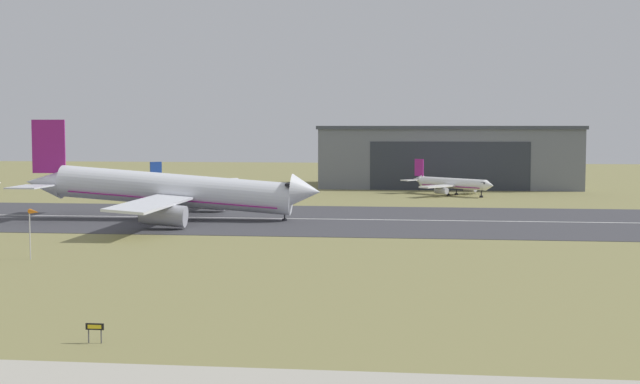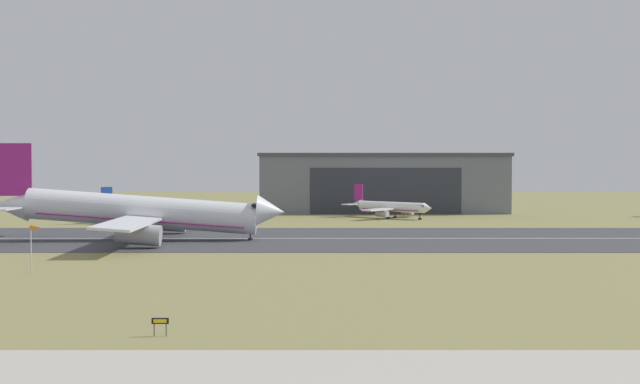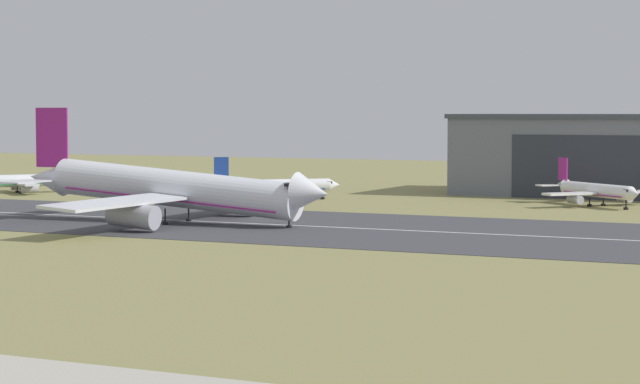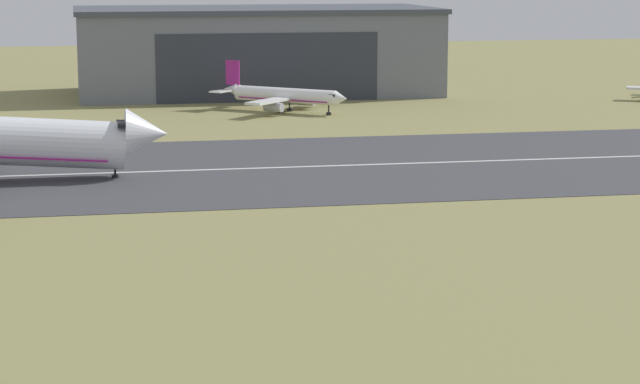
% 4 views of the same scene
% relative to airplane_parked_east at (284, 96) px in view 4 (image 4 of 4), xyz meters
% --- Properties ---
extents(ground_plane, '(600.76, 600.76, 0.00)m').
position_rel_airplane_parked_east_xyz_m(ground_plane, '(-27.10, -119.86, -2.77)').
color(ground_plane, olive).
extents(runway_strip, '(360.76, 50.10, 0.06)m').
position_rel_airplane_parked_east_xyz_m(runway_strip, '(-27.10, -57.14, -2.74)').
color(runway_strip, '#3D3D42').
rests_on(runway_strip, ground_plane).
extents(runway_centreline, '(324.68, 0.70, 0.01)m').
position_rel_airplane_parked_east_xyz_m(runway_centreline, '(-27.10, -57.14, -2.70)').
color(runway_centreline, silver).
rests_on(runway_centreline, runway_strip).
extents(hangar_building, '(67.97, 33.76, 16.33)m').
position_rel_airplane_parked_east_xyz_m(hangar_building, '(-0.20, 32.09, 5.42)').
color(hangar_building, slate).
rests_on(hangar_building, ground_plane).
extents(airplane_parked_east, '(22.13, 21.17, 8.28)m').
position_rel_airplane_parked_east_xyz_m(airplane_parked_east, '(0.00, 0.00, 0.00)').
color(airplane_parked_east, white).
rests_on(airplane_parked_east, ground_plane).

